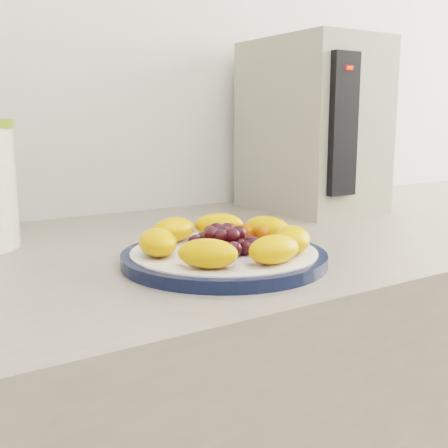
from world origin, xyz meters
TOP-DOWN VIEW (x-y plane):
  - plate_rim at (-0.11, 1.07)m, footprint 0.25×0.25m
  - plate_face at (-0.11, 1.07)m, footprint 0.23×0.23m
  - appliance_body at (0.26, 1.34)m, footprint 0.19×0.26m
  - appliance_panel at (0.21, 1.20)m, footprint 0.06×0.02m
  - appliance_led at (0.21, 1.19)m, footprint 0.01×0.01m
  - fruit_plate at (-0.10, 1.08)m, footprint 0.22×0.22m

SIDE VIEW (x-z plane):
  - plate_rim at x=-0.11m, z-range 0.90..0.91m
  - plate_face at x=-0.11m, z-range 0.90..0.92m
  - fruit_plate at x=-0.10m, z-range 0.92..0.95m
  - appliance_body at x=0.26m, z-range 0.90..1.22m
  - appliance_panel at x=0.21m, z-range 0.95..1.18m
  - appliance_led at x=0.21m, z-range 1.15..1.16m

